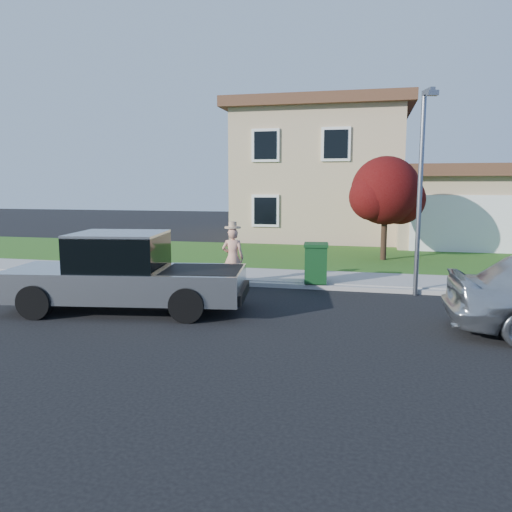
% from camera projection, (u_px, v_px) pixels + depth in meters
% --- Properties ---
extents(ground, '(80.00, 80.00, 0.00)m').
position_uv_depth(ground, '(247.00, 313.00, 11.04)').
color(ground, black).
rests_on(ground, ground).
extents(curb, '(40.00, 0.20, 0.12)m').
position_uv_depth(curb, '(308.00, 287.00, 13.61)').
color(curb, gray).
rests_on(curb, ground).
extents(sidewalk, '(40.00, 2.00, 0.15)m').
position_uv_depth(sidewalk, '(313.00, 279.00, 14.67)').
color(sidewalk, gray).
rests_on(sidewalk, ground).
extents(lawn, '(40.00, 7.00, 0.10)m').
position_uv_depth(lawn, '(326.00, 258.00, 19.02)').
color(lawn, '#1E4C15').
rests_on(lawn, ground).
extents(house, '(14.00, 11.30, 6.85)m').
position_uv_depth(house, '(346.00, 178.00, 26.11)').
color(house, tan).
rests_on(house, ground).
extents(pickup_truck, '(5.58, 2.58, 1.77)m').
position_uv_depth(pickup_truck, '(125.00, 275.00, 11.15)').
color(pickup_truck, black).
rests_on(pickup_truck, ground).
extents(woman, '(0.63, 0.44, 1.82)m').
position_uv_depth(woman, '(233.00, 257.00, 13.66)').
color(woman, tan).
rests_on(woman, ground).
extents(ornamental_tree, '(2.72, 2.45, 3.73)m').
position_uv_depth(ornamental_tree, '(387.00, 194.00, 17.87)').
color(ornamental_tree, black).
rests_on(ornamental_tree, lawn).
extents(trash_bin, '(0.73, 0.82, 1.08)m').
position_uv_depth(trash_bin, '(316.00, 263.00, 13.70)').
color(trash_bin, '#0F3816').
rests_on(trash_bin, sidewalk).
extents(street_lamp, '(0.34, 0.66, 5.08)m').
position_uv_depth(street_lamp, '(421.00, 181.00, 12.36)').
color(street_lamp, slate).
rests_on(street_lamp, ground).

